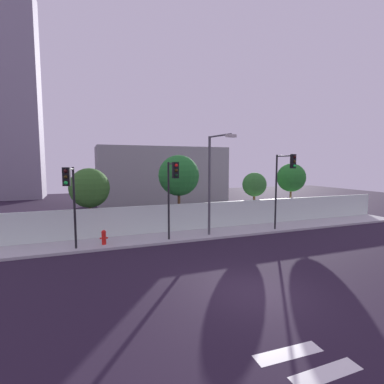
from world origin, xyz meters
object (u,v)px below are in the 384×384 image
(traffic_light_right, at_px, (285,176))
(roadside_tree_leftmost, at_px, (89,188))
(traffic_light_center, at_px, (70,190))
(roadside_tree_midright, at_px, (254,185))
(roadside_tree_midleft, at_px, (179,176))
(fire_hydrant, at_px, (104,237))
(roadside_tree_rightmost, at_px, (291,178))
(traffic_light_left, at_px, (172,184))
(street_lamp_curbside, at_px, (213,176))

(traffic_light_right, relative_size, roadside_tree_leftmost, 1.17)
(traffic_light_right, height_order, roadside_tree_leftmost, traffic_light_right)
(traffic_light_center, relative_size, roadside_tree_midright, 1.09)
(roadside_tree_midleft, bearing_deg, roadside_tree_leftmost, 180.00)
(traffic_light_center, xyz_separation_m, traffic_light_right, (13.02, -0.09, 0.54))
(roadside_tree_leftmost, bearing_deg, traffic_light_right, -17.33)
(traffic_light_right, height_order, fire_hydrant, traffic_light_right)
(traffic_light_right, bearing_deg, roadside_tree_midright, 87.76)
(fire_hydrant, xyz_separation_m, roadside_tree_midright, (11.57, 2.80, 2.41))
(roadside_tree_rightmost, bearing_deg, roadside_tree_midright, 180.00)
(roadside_tree_leftmost, bearing_deg, traffic_light_left, -38.99)
(street_lamp_curbside, bearing_deg, fire_hydrant, 176.61)
(traffic_light_right, height_order, roadside_tree_rightmost, traffic_light_right)
(traffic_light_center, bearing_deg, street_lamp_curbside, 3.42)
(traffic_light_right, xyz_separation_m, roadside_tree_leftmost, (-12.04, 3.76, -0.75))
(roadside_tree_leftmost, bearing_deg, roadside_tree_midleft, 0.00)
(fire_hydrant, bearing_deg, roadside_tree_rightmost, 10.50)
(traffic_light_center, height_order, roadside_tree_midright, traffic_light_center)
(traffic_light_right, distance_m, street_lamp_curbside, 4.98)
(roadside_tree_leftmost, bearing_deg, traffic_light_center, -104.97)
(traffic_light_left, bearing_deg, roadside_tree_midright, 24.55)
(street_lamp_curbside, relative_size, roadside_tree_leftmost, 1.41)
(roadside_tree_midleft, height_order, roadside_tree_midright, roadside_tree_midleft)
(fire_hydrant, bearing_deg, roadside_tree_leftmost, 102.39)
(street_lamp_curbside, height_order, roadside_tree_midright, street_lamp_curbside)
(roadside_tree_rightmost, bearing_deg, traffic_light_right, -134.40)
(traffic_light_left, distance_m, roadside_tree_midleft, 3.90)
(traffic_light_right, height_order, roadside_tree_midleft, roadside_tree_midleft)
(traffic_light_right, xyz_separation_m, roadside_tree_midright, (0.15, 3.76, -0.86))
(traffic_light_right, distance_m, roadside_tree_midright, 3.86)
(traffic_light_right, bearing_deg, roadside_tree_rightmost, 45.60)
(roadside_tree_leftmost, height_order, roadside_tree_midright, roadside_tree_leftmost)
(traffic_light_left, distance_m, traffic_light_center, 5.38)
(fire_hydrant, bearing_deg, roadside_tree_midright, 13.60)
(roadside_tree_midright, height_order, roadside_tree_rightmost, roadside_tree_rightmost)
(roadside_tree_rightmost, bearing_deg, traffic_light_center, -167.62)
(fire_hydrant, distance_m, roadside_tree_rightmost, 15.63)
(roadside_tree_midleft, bearing_deg, traffic_light_center, -152.15)
(traffic_light_right, relative_size, fire_hydrant, 6.24)
(roadside_tree_rightmost, bearing_deg, street_lamp_curbside, -159.74)
(traffic_light_center, xyz_separation_m, fire_hydrant, (1.60, 0.87, -2.74))
(roadside_tree_midleft, bearing_deg, roadside_tree_rightmost, 0.00)
(fire_hydrant, xyz_separation_m, roadside_tree_rightmost, (15.11, 2.80, 2.91))
(traffic_light_left, height_order, traffic_light_center, traffic_light_left)
(street_lamp_curbside, xyz_separation_m, roadside_tree_leftmost, (-7.10, 3.18, -0.79))
(street_lamp_curbside, xyz_separation_m, fire_hydrant, (-6.48, 0.38, -3.31))
(traffic_light_right, relative_size, roadside_tree_midright, 1.29)
(traffic_light_left, distance_m, roadside_tree_leftmost, 5.67)
(street_lamp_curbside, relative_size, roadside_tree_rightmost, 1.32)
(traffic_light_center, relative_size, fire_hydrant, 5.30)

